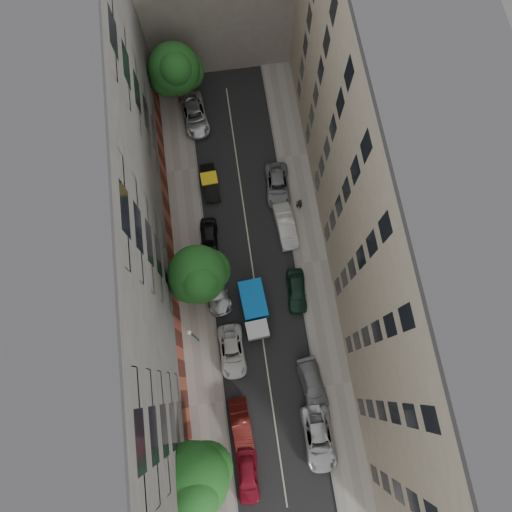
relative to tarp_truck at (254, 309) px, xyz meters
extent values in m
plane|color=#4C4C49|center=(0.39, 3.77, -1.28)|extent=(120.00, 120.00, 0.00)
cube|color=black|center=(0.39, 3.77, -1.27)|extent=(8.00, 44.00, 0.02)
cube|color=gray|center=(-5.11, 3.77, -1.20)|extent=(3.00, 44.00, 0.15)
cube|color=gray|center=(5.89, 3.77, -1.20)|extent=(3.00, 44.00, 0.15)
cube|color=#494744|center=(-10.61, 3.77, 8.72)|extent=(8.00, 44.00, 20.00)
cube|color=tan|center=(11.39, 3.77, 8.72)|extent=(8.00, 44.00, 20.00)
cube|color=black|center=(0.00, -0.09, -0.77)|extent=(2.28, 5.13, 0.28)
cube|color=#A5A8AA|center=(0.00, -1.85, 0.07)|extent=(1.95, 1.61, 1.58)
cube|color=blue|center=(0.00, 0.74, 0.21)|extent=(2.26, 3.47, 1.67)
cylinder|color=black|center=(-0.88, -1.85, -0.89)|extent=(0.26, 0.78, 0.78)
cylinder|color=black|center=(0.88, -1.85, -0.89)|extent=(0.26, 0.78, 0.78)
cylinder|color=black|center=(-0.88, 1.39, -0.89)|extent=(0.26, 0.78, 0.78)
cylinder|color=black|center=(0.88, 1.39, -0.89)|extent=(0.26, 0.78, 0.78)
imported|color=maroon|center=(-2.41, -13.23, -0.55)|extent=(1.95, 4.34, 1.45)
imported|color=#4B100F|center=(-2.41, -9.33, -0.55)|extent=(1.73, 4.48, 1.46)
imported|color=silver|center=(-2.41, -3.28, -0.63)|extent=(2.16, 4.68, 1.30)
imported|color=#B4B5B9|center=(-3.21, 2.41, -0.54)|extent=(2.91, 5.36, 1.47)
imported|color=black|center=(-3.21, 7.17, -0.59)|extent=(1.85, 4.11, 1.37)
imported|color=black|center=(-2.49, 12.77, -0.63)|extent=(1.59, 4.01, 1.30)
imported|color=silver|center=(-3.18, 20.37, -0.55)|extent=(2.95, 5.48, 1.46)
imported|color=silver|center=(3.73, -11.23, -0.54)|extent=(2.48, 5.34, 1.48)
imported|color=slate|center=(3.99, -7.03, -0.60)|extent=(2.41, 4.86, 1.36)
imported|color=#153023|center=(3.99, 1.17, -0.58)|extent=(1.96, 4.22, 1.40)
imported|color=silver|center=(3.99, 7.37, -0.53)|extent=(1.92, 4.63, 1.49)
imported|color=gray|center=(3.88, 11.57, -0.61)|extent=(2.56, 4.93, 1.33)
cylinder|color=#382619|center=(-5.96, -11.95, 0.43)|extent=(0.36, 0.36, 3.11)
cylinder|color=#382619|center=(-5.96, -11.95, 3.09)|extent=(0.24, 0.24, 2.22)
sphere|color=#1B521C|center=(-5.96, -11.95, 5.27)|extent=(5.17, 5.17, 5.17)
sphere|color=#1B521C|center=(-5.06, -11.55, 4.20)|extent=(3.88, 3.88, 3.88)
sphere|color=#1B521C|center=(-6.66, -12.45, 4.65)|extent=(3.62, 3.62, 3.62)
sphere|color=#1B521C|center=(-5.76, -12.75, 6.42)|extent=(3.36, 3.36, 3.36)
cylinder|color=#382619|center=(-4.21, 2.77, 0.09)|extent=(0.36, 0.36, 2.44)
cylinder|color=#382619|center=(-4.21, 2.77, 2.18)|extent=(0.24, 0.24, 1.74)
sphere|color=#1B521C|center=(-4.21, 2.77, 3.89)|extent=(4.81, 4.81, 4.81)
sphere|color=#1B521C|center=(-3.31, 3.17, 3.05)|extent=(3.60, 3.60, 3.60)
sphere|color=#1B521C|center=(-4.91, 2.27, 3.40)|extent=(3.36, 3.36, 3.36)
sphere|color=#1B521C|center=(-4.01, 1.97, 4.80)|extent=(3.12, 3.12, 3.12)
cylinder|color=#382619|center=(-4.21, 21.98, 0.23)|extent=(0.36, 0.36, 2.71)
cylinder|color=#382619|center=(-4.21, 21.98, 2.56)|extent=(0.24, 0.24, 1.94)
sphere|color=#1B521C|center=(-4.21, 21.98, 4.45)|extent=(4.72, 4.72, 4.72)
sphere|color=#1B521C|center=(-3.31, 22.38, 3.52)|extent=(3.54, 3.54, 3.54)
sphere|color=#1B521C|center=(-4.91, 21.48, 3.91)|extent=(3.30, 3.30, 3.30)
sphere|color=#1B521C|center=(-4.01, 21.18, 5.46)|extent=(3.07, 3.07, 3.07)
cylinder|color=#165020|center=(-5.22, -1.88, 1.79)|extent=(0.14, 0.14, 5.83)
sphere|color=silver|center=(-5.22, -1.88, 4.80)|extent=(0.36, 0.36, 0.36)
imported|color=black|center=(5.57, 9.26, -0.26)|extent=(0.74, 0.62, 1.74)
camera|label=1|loc=(-0.80, -6.61, 39.38)|focal=32.00mm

